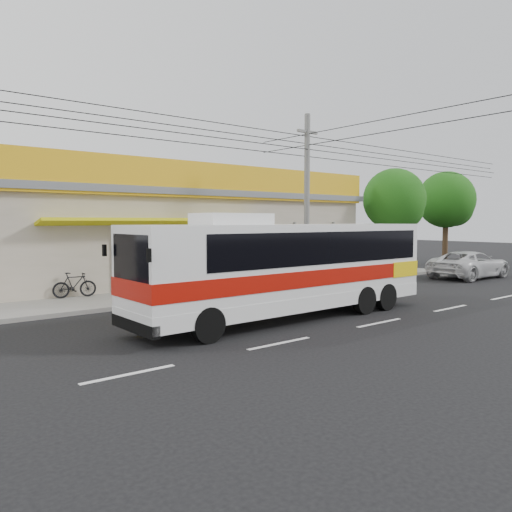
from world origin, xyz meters
The scene contains 10 objects.
ground centered at (0.00, 0.00, 0.00)m, with size 120.00×120.00×0.00m, color black.
sidewalk centered at (0.00, 6.00, 0.07)m, with size 30.00×3.20×0.15m, color gray.
lane_markings centered at (0.00, -2.50, 0.00)m, with size 50.00×0.12×0.01m, color silver, non-canonical shape.
storefront_building centered at (-0.01, 11.54, 2.30)m, with size 22.60×9.20×5.70m.
coach_bus centered at (-1.50, -0.30, 1.75)m, with size 10.62×2.34×3.26m.
motorbike_dark centered at (-5.70, 7.30, 0.63)m, with size 0.45×1.60×0.96m, color black.
white_car centered at (13.51, 1.85, 0.72)m, with size 2.40×5.21×1.45m, color silver.
utility_pole centered at (3.56, 4.20, 6.38)m, with size 34.00×14.00×7.74m.
tree_near centered at (13.73, 6.75, 4.23)m, with size 3.77×3.77×6.26m.
tree_far centered at (20.26, 7.11, 4.41)m, with size 3.93×3.93×6.51m.
Camera 1 is at (-12.15, -11.65, 3.04)m, focal length 35.00 mm.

